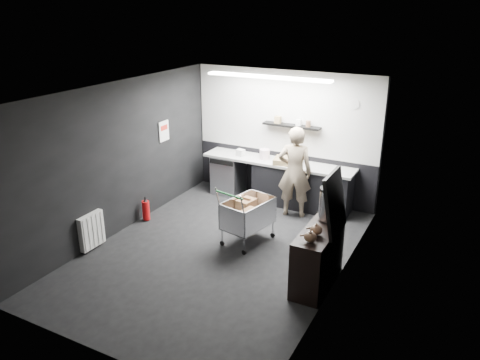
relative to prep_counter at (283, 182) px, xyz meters
The scene contains 22 objects.
floor 2.47m from the prep_counter, 93.20° to the right, with size 5.50×5.50×0.00m, color black.
ceiling 3.30m from the prep_counter, 93.20° to the right, with size 5.50×5.50×0.00m, color silver.
wall_back 0.96m from the prep_counter, 112.30° to the left, with size 5.50×5.50×0.00m, color black.
wall_front 5.25m from the prep_counter, 91.50° to the right, with size 5.50×5.50×0.00m, color black.
wall_left 3.35m from the prep_counter, 131.43° to the right, with size 5.50×5.50×0.00m, color black.
wall_right 3.18m from the prep_counter, 52.38° to the right, with size 5.50×5.50×0.00m, color black.
kitchen_wall_panel 1.43m from the prep_counter, 113.58° to the left, with size 3.95×0.02×1.70m, color silver.
dado_panel 0.34m from the prep_counter, 113.58° to the left, with size 3.95×0.02×1.00m, color black.
floating_shelf 1.18m from the prep_counter, 72.13° to the left, with size 1.20×0.22×0.04m, color black.
wall_clock 2.13m from the prep_counter, 13.36° to the left, with size 0.20×0.20×0.03m, color silver.
poster 2.63m from the prep_counter, 152.11° to the right, with size 0.02×0.30×0.40m, color white.
poster_red_band 2.66m from the prep_counter, 152.05° to the right, with size 0.01×0.22×0.10m, color red.
radiator 3.92m from the prep_counter, 122.01° to the right, with size 0.10×0.50×0.60m, color silver.
ceiling_strip 2.29m from the prep_counter, 103.37° to the right, with size 2.40×0.20×0.04m, color white.
prep_counter is the anchor object (origin of this frame).
person 0.76m from the prep_counter, 47.00° to the right, with size 0.65×0.43×1.79m, color beige.
shopping_cart 1.85m from the prep_counter, 86.28° to the right, with size 0.76×1.07×1.06m.
sideboard 3.02m from the prep_counter, 57.22° to the right, with size 0.50×1.18×1.77m.
fire_extinguisher 2.83m from the prep_counter, 134.81° to the right, with size 0.14×0.14×0.46m.
cardboard_box 0.51m from the prep_counter, 22.39° to the right, with size 0.55×0.42×0.11m, color olive.
pink_tub 0.69m from the prep_counter, behind, with size 0.21×0.21×0.21m, color silver.
white_container 1.09m from the prep_counter, behind, with size 0.16×0.13×0.14m, color silver.
Camera 1 is at (3.52, -5.97, 3.93)m, focal length 35.00 mm.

